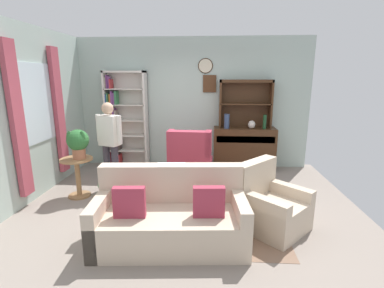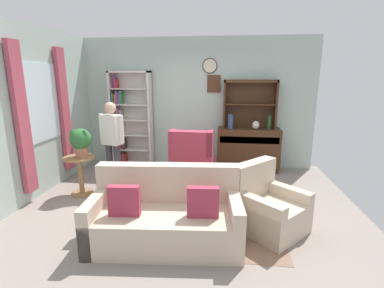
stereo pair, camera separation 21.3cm
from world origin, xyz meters
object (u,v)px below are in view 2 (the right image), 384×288
(sideboard_hutch, at_px, (250,97))
(bookshelf, at_px, (129,120))
(person_reading, at_px, (112,139))
(couch_floral, at_px, (166,217))
(vase_tall, at_px, (231,122))
(sideboard, at_px, (248,147))
(wingback_chair, at_px, (193,164))
(bottle_wine, at_px, (269,122))
(potted_plant_small, at_px, (106,184))
(coffee_table, at_px, (177,189))
(plant_stand, at_px, (80,171))
(vase_round, at_px, (256,125))
(book_stack, at_px, (181,181))
(armchair_floral, at_px, (268,209))
(potted_plant_large, at_px, (81,141))

(sideboard_hutch, bearing_deg, bookshelf, -179.50)
(person_reading, bearing_deg, couch_floral, -50.77)
(vase_tall, bearing_deg, person_reading, -149.66)
(sideboard, height_order, couch_floral, sideboard)
(wingback_chair, bearing_deg, bottle_wine, 28.83)
(potted_plant_small, xyz_separation_m, coffee_table, (1.33, -0.49, 0.18))
(sideboard, bearing_deg, vase_tall, -168.37)
(coffee_table, bearing_deg, plant_stand, 166.38)
(couch_floral, bearing_deg, sideboard, 67.36)
(plant_stand, xyz_separation_m, coffee_table, (1.75, -0.42, -0.06))
(sideboard, xyz_separation_m, coffee_table, (-1.18, -2.06, -0.16))
(bookshelf, height_order, vase_round, bookshelf)
(book_stack, bearing_deg, coffee_table, 170.35)
(armchair_floral, xyz_separation_m, person_reading, (-2.55, 1.15, 0.62))
(vase_tall, bearing_deg, bookshelf, 175.77)
(armchair_floral, distance_m, plant_stand, 3.12)
(sideboard, relative_size, book_stack, 5.97)
(bookshelf, height_order, sideboard, bookshelf)
(couch_floral, bearing_deg, bookshelf, 116.15)
(wingback_chair, xyz_separation_m, person_reading, (-1.38, -0.39, 0.52))
(sideboard, relative_size, bottle_wine, 4.40)
(potted_plant_large, bearing_deg, vase_tall, 31.95)
(vase_round, relative_size, plant_stand, 0.25)
(vase_round, xyz_separation_m, wingback_chair, (-1.22, -0.84, -0.62))
(bottle_wine, bearing_deg, person_reading, -157.10)
(vase_tall, relative_size, person_reading, 0.19)
(coffee_table, bearing_deg, sideboard_hutch, 61.31)
(couch_floral, distance_m, person_reading, 2.10)
(sideboard_hutch, height_order, potted_plant_large, sideboard_hutch)
(vase_tall, distance_m, coffee_table, 2.25)
(person_reading, bearing_deg, wingback_chair, 15.92)
(wingback_chair, height_order, potted_plant_large, potted_plant_large)
(plant_stand, bearing_deg, book_stack, -13.48)
(bookshelf, relative_size, coffee_table, 2.62)
(couch_floral, xyz_separation_m, coffee_table, (0.01, 0.80, 0.04))
(wingback_chair, bearing_deg, armchair_floral, -52.79)
(vase_tall, relative_size, vase_round, 1.78)
(sideboard_hutch, height_order, book_stack, sideboard_hutch)
(vase_round, distance_m, plant_stand, 3.49)
(couch_floral, distance_m, coffee_table, 0.81)
(sideboard_hutch, distance_m, plant_stand, 3.60)
(bookshelf, distance_m, person_reading, 1.40)
(coffee_table, xyz_separation_m, book_stack, (0.06, -0.01, 0.12))
(coffee_table, bearing_deg, sideboard, 60.04)
(book_stack, bearing_deg, couch_floral, -95.18)
(vase_round, bearing_deg, potted_plant_small, -150.43)
(vase_round, height_order, plant_stand, vase_round)
(vase_tall, distance_m, person_reading, 2.41)
(vase_tall, relative_size, potted_plant_small, 1.02)
(bottle_wine, height_order, potted_plant_small, bottle_wine)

